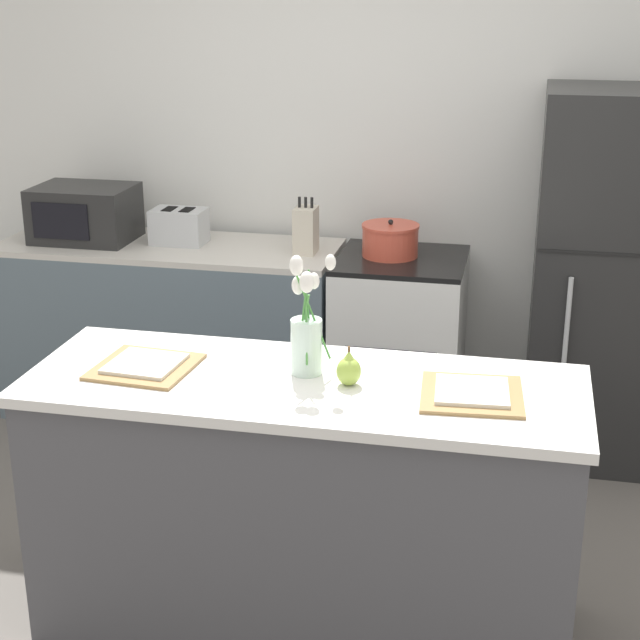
{
  "coord_description": "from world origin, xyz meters",
  "views": [
    {
      "loc": [
        0.66,
        -2.81,
        2.14
      ],
      "look_at": [
        0.0,
        0.25,
        1.04
      ],
      "focal_mm": 55.0,
      "sensor_mm": 36.0,
      "label": 1
    }
  ],
  "objects_px": {
    "toaster": "(179,226)",
    "cooking_pot": "(390,240)",
    "plate_setting_left": "(145,366)",
    "pear_figurine": "(349,369)",
    "knife_block": "(306,230)",
    "stove_range": "(399,346)",
    "refrigerator": "(610,279)",
    "plate_setting_right": "(472,393)",
    "microwave": "(85,213)",
    "flower_vase": "(306,332)"
  },
  "relations": [
    {
      "from": "pear_figurine",
      "to": "knife_block",
      "type": "bearing_deg",
      "value": 107.66
    },
    {
      "from": "plate_setting_right",
      "to": "cooking_pot",
      "type": "distance_m",
      "value": 1.7
    },
    {
      "from": "stove_range",
      "to": "pear_figurine",
      "type": "distance_m",
      "value": 1.68
    },
    {
      "from": "cooking_pot",
      "to": "plate_setting_right",
      "type": "bearing_deg",
      "value": -73.18
    },
    {
      "from": "refrigerator",
      "to": "flower_vase",
      "type": "distance_m",
      "value": 1.88
    },
    {
      "from": "plate_setting_left",
      "to": "plate_setting_right",
      "type": "distance_m",
      "value": 1.07
    },
    {
      "from": "plate_setting_left",
      "to": "toaster",
      "type": "distance_m",
      "value": 1.71
    },
    {
      "from": "toaster",
      "to": "cooking_pot",
      "type": "relative_size",
      "value": 1.03
    },
    {
      "from": "stove_range",
      "to": "microwave",
      "type": "distance_m",
      "value": 1.69
    },
    {
      "from": "stove_range",
      "to": "plate_setting_left",
      "type": "distance_m",
      "value": 1.8
    },
    {
      "from": "plate_setting_right",
      "to": "toaster",
      "type": "relative_size",
      "value": 1.19
    },
    {
      "from": "cooking_pot",
      "to": "refrigerator",
      "type": "bearing_deg",
      "value": -1.1
    },
    {
      "from": "stove_range",
      "to": "flower_vase",
      "type": "height_order",
      "value": "flower_vase"
    },
    {
      "from": "refrigerator",
      "to": "microwave",
      "type": "bearing_deg",
      "value": -179.97
    },
    {
      "from": "stove_range",
      "to": "flower_vase",
      "type": "xyz_separation_m",
      "value": [
        -0.1,
        -1.54,
        0.62
      ]
    },
    {
      "from": "plate_setting_right",
      "to": "cooking_pot",
      "type": "xyz_separation_m",
      "value": [
        -0.49,
        1.63,
        0.04
      ]
    },
    {
      "from": "plate_setting_left",
      "to": "cooking_pot",
      "type": "xyz_separation_m",
      "value": [
        0.58,
        1.63,
        0.04
      ]
    },
    {
      "from": "plate_setting_right",
      "to": "stove_range",
      "type": "bearing_deg",
      "value": 105.11
    },
    {
      "from": "flower_vase",
      "to": "toaster",
      "type": "relative_size",
      "value": 1.45
    },
    {
      "from": "microwave",
      "to": "knife_block",
      "type": "distance_m",
      "value": 1.13
    },
    {
      "from": "knife_block",
      "to": "stove_range",
      "type": "bearing_deg",
      "value": 1.22
    },
    {
      "from": "refrigerator",
      "to": "cooking_pot",
      "type": "relative_size",
      "value": 6.25
    },
    {
      "from": "pear_figurine",
      "to": "knife_block",
      "type": "relative_size",
      "value": 0.48
    },
    {
      "from": "plate_setting_right",
      "to": "knife_block",
      "type": "height_order",
      "value": "knife_block"
    },
    {
      "from": "stove_range",
      "to": "pear_figurine",
      "type": "xyz_separation_m",
      "value": [
        0.05,
        -1.6,
        0.52
      ]
    },
    {
      "from": "knife_block",
      "to": "plate_setting_left",
      "type": "bearing_deg",
      "value": -96.28
    },
    {
      "from": "cooking_pot",
      "to": "microwave",
      "type": "xyz_separation_m",
      "value": [
        -1.53,
        -0.02,
        0.06
      ]
    },
    {
      "from": "toaster",
      "to": "microwave",
      "type": "xyz_separation_m",
      "value": [
        -0.48,
        -0.03,
        0.05
      ]
    },
    {
      "from": "plate_setting_right",
      "to": "refrigerator",
      "type": "bearing_deg",
      "value": 72.24
    },
    {
      "from": "plate_setting_left",
      "to": "pear_figurine",
      "type": "bearing_deg",
      "value": 0.98
    },
    {
      "from": "stove_range",
      "to": "knife_block",
      "type": "relative_size",
      "value": 3.3
    },
    {
      "from": "stove_range",
      "to": "knife_block",
      "type": "distance_m",
      "value": 0.72
    },
    {
      "from": "pear_figurine",
      "to": "plate_setting_left",
      "type": "xyz_separation_m",
      "value": [
        -0.68,
        -0.01,
        -0.04
      ]
    },
    {
      "from": "cooking_pot",
      "to": "pear_figurine",
      "type": "bearing_deg",
      "value": -86.29
    },
    {
      "from": "toaster",
      "to": "stove_range",
      "type": "bearing_deg",
      "value": -1.64
    },
    {
      "from": "cooking_pot",
      "to": "knife_block",
      "type": "xyz_separation_m",
      "value": [
        -0.4,
        -0.03,
        0.03
      ]
    },
    {
      "from": "flower_vase",
      "to": "pear_figurine",
      "type": "distance_m",
      "value": 0.19
    },
    {
      "from": "plate_setting_right",
      "to": "toaster",
      "type": "distance_m",
      "value": 2.25
    },
    {
      "from": "pear_figurine",
      "to": "knife_block",
      "type": "height_order",
      "value": "knife_block"
    },
    {
      "from": "stove_range",
      "to": "toaster",
      "type": "height_order",
      "value": "toaster"
    },
    {
      "from": "stove_range",
      "to": "toaster",
      "type": "distance_m",
      "value": 1.23
    },
    {
      "from": "stove_range",
      "to": "cooking_pot",
      "type": "bearing_deg",
      "value": 160.85
    },
    {
      "from": "plate_setting_right",
      "to": "microwave",
      "type": "height_order",
      "value": "microwave"
    },
    {
      "from": "plate_setting_left",
      "to": "microwave",
      "type": "distance_m",
      "value": 1.87
    },
    {
      "from": "plate_setting_right",
      "to": "cooking_pot",
      "type": "relative_size",
      "value": 1.23
    },
    {
      "from": "refrigerator",
      "to": "cooking_pot",
      "type": "distance_m",
      "value": 1.02
    },
    {
      "from": "plate_setting_left",
      "to": "microwave",
      "type": "relative_size",
      "value": 0.69
    },
    {
      "from": "flower_vase",
      "to": "plate_setting_left",
      "type": "distance_m",
      "value": 0.55
    },
    {
      "from": "refrigerator",
      "to": "knife_block",
      "type": "bearing_deg",
      "value": -179.57
    },
    {
      "from": "plate_setting_right",
      "to": "pear_figurine",
      "type": "bearing_deg",
      "value": 178.29
    }
  ]
}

